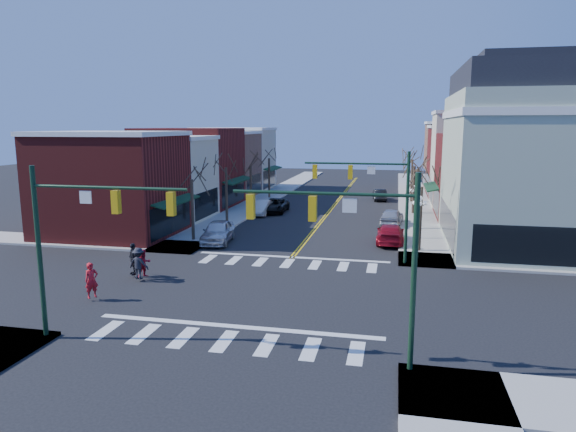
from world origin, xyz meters
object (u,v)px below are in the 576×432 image
Objects in this scene: victorian_corner at (538,155)px; lamppost_midblock at (416,202)px; pedestrian_dark_a at (133,259)px; car_right_far at (380,195)px; pedestrian_red_b at (144,263)px; car_right_near at (390,234)px; lamppost_corner at (419,217)px; car_left_near at (218,232)px; car_left_far at (275,206)px; car_left_mid at (261,208)px; pedestrian_red_a at (92,280)px; car_right_mid at (392,217)px; pedestrian_dark_b at (139,263)px.

victorian_corner reaches higher than lamppost_midblock.
victorian_corner is 28.47m from pedestrian_dark_a.
pedestrian_red_b is (-12.10, -35.34, 0.30)m from car_right_far.
pedestrian_dark_a is (-14.56, -12.08, 0.37)m from car_right_near.
car_right_near is at bearing -140.34° from lamppost_midblock.
car_right_far is 2.18× the size of pedestrian_dark_a.
lamppost_midblock is 2.63× the size of pedestrian_red_b.
victorian_corner is 10.89m from lamppost_corner.
car_right_far is at bearing 118.12° from victorian_corner.
lamppost_corner is 17.93m from pedestrian_dark_a.
car_right_far is at bearing 110.39° from pedestrian_dark_a.
car_left_near is 3.00× the size of pedestrian_red_b.
lamppost_midblock reaches higher than pedestrian_red_b.
car_left_far reaches higher than car_right_far.
lamppost_corner is 17.31m from pedestrian_red_b.
lamppost_corner reaches higher than car_left_far.
car_right_near reaches higher than car_left_mid.
victorian_corner is at bearing -3.45° from lamppost_midblock.
pedestrian_red_a is (-24.68, -17.30, -5.60)m from victorian_corner.
lamppost_midblock is at bearing 113.54° from car_right_mid.
pedestrian_red_b reaches higher than car_right_far.
car_left_far is (-13.61, 10.30, -2.26)m from lamppost_midblock.
car_right_mid is 1.10× the size of car_right_far.
car_left_near reaches higher than car_right_far.
lamppost_corner is 0.88× the size of car_left_near.
lamppost_corner is 28.19m from car_right_far.
car_right_far is at bearing -85.85° from car_right_near.
car_left_near is (-22.90, -3.52, -5.82)m from victorian_corner.
pedestrian_red_b is (-0.90, -9.93, 0.13)m from car_left_near.
pedestrian_dark_b is at bearing -5.20° from pedestrian_dark_a.
car_left_mid is (-14.60, 8.64, -2.25)m from lamppost_midblock.
pedestrian_red_b is at bearing 64.75° from car_right_far.
car_left_far is 3.06× the size of pedestrian_red_b.
pedestrian_dark_b is (-15.64, -14.34, -1.91)m from lamppost_midblock.
pedestrian_dark_a is at bearing -96.27° from car_left_mid.
lamppost_midblock is at bearing 90.00° from lamppost_corner.
car_right_near reaches higher than car_left_far.
lamppost_corner reaches higher than pedestrian_red_a.
car_right_near is (-1.81, 5.00, -2.24)m from lamppost_corner.
pedestrian_dark_b reaches higher than car_right_mid.
pedestrian_dark_b is (-2.03, -24.65, 0.36)m from car_left_far.
pedestrian_dark_a reaches higher than car_left_near.
pedestrian_dark_a is (0.01, 4.22, 0.03)m from pedestrian_red_a.
car_right_mid is at bearing 93.51° from pedestrian_dark_a.
pedestrian_red_b is at bearing -95.58° from car_left_far.
car_left_near is at bearing 11.32° from car_right_near.
car_left_mid is 16.97m from car_right_far.
pedestrian_red_b is (-13.69, -12.45, 0.25)m from car_right_near.
pedestrian_dark_a reaches higher than car_right_mid.
lamppost_corner is 21.74m from car_left_far.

